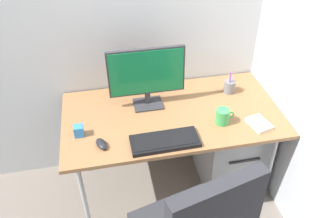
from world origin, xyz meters
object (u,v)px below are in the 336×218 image
object	(u,v)px
mouse	(101,144)
desk_clamp_accessory	(79,131)
keyboard	(165,141)
coffee_mug	(223,116)
notebook	(259,124)
monitor	(147,75)
pen_holder	(230,86)
filing_cabinet	(231,150)

from	to	relation	value
mouse	desk_clamp_accessory	bearing A→B (deg)	115.88
keyboard	mouse	distance (m)	0.39
desk_clamp_accessory	keyboard	bearing A→B (deg)	-19.32
coffee_mug	desk_clamp_accessory	distance (m)	0.92
notebook	desk_clamp_accessory	distance (m)	1.16
monitor	coffee_mug	bearing A→B (deg)	-34.47
notebook	coffee_mug	world-z (taller)	coffee_mug
pen_holder	filing_cabinet	bearing A→B (deg)	-87.61
monitor	pen_holder	xyz separation A→B (m)	(0.61, 0.03, -0.19)
notebook	coffee_mug	bearing A→B (deg)	148.35
mouse	notebook	distance (m)	1.02
mouse	coffee_mug	size ratio (longest dim) A/B	0.87
notebook	desk_clamp_accessory	bearing A→B (deg)	159.22
monitor	keyboard	world-z (taller)	monitor
notebook	desk_clamp_accessory	xyz separation A→B (m)	(-1.15, 0.14, 0.02)
mouse	pen_holder	xyz separation A→B (m)	(0.96, 0.40, 0.03)
coffee_mug	desk_clamp_accessory	world-z (taller)	coffee_mug
filing_cabinet	mouse	bearing A→B (deg)	-166.62
coffee_mug	mouse	bearing A→B (deg)	-175.43
monitor	keyboard	distance (m)	0.48
notebook	monitor	bearing A→B (deg)	136.71
monitor	notebook	world-z (taller)	monitor
filing_cabinet	monitor	xyz separation A→B (m)	(-0.62, 0.14, 0.68)
keyboard	mouse	xyz separation A→B (m)	(-0.38, 0.05, 0.00)
keyboard	mouse	world-z (taller)	mouse
keyboard	desk_clamp_accessory	size ratio (longest dim) A/B	5.83
mouse	notebook	world-z (taller)	mouse
monitor	notebook	size ratio (longest dim) A/B	3.23
keyboard	desk_clamp_accessory	bearing A→B (deg)	160.68
pen_holder	desk_clamp_accessory	distance (m)	1.12
mouse	monitor	bearing A→B (deg)	27.36
monitor	coffee_mug	xyz separation A→B (m)	(0.45, -0.31, -0.19)
filing_cabinet	keyboard	world-z (taller)	keyboard
pen_holder	coffee_mug	xyz separation A→B (m)	(-0.17, -0.33, 0.01)
monitor	pen_holder	size ratio (longest dim) A/B	3.00
monitor	mouse	size ratio (longest dim) A/B	4.76
mouse	coffee_mug	world-z (taller)	coffee_mug
filing_cabinet	mouse	xyz separation A→B (m)	(-0.96, -0.23, 0.45)
mouse	notebook	xyz separation A→B (m)	(1.02, -0.01, -0.01)
keyboard	pen_holder	size ratio (longest dim) A/B	2.45
keyboard	notebook	distance (m)	0.64
pen_holder	coffee_mug	world-z (taller)	pen_holder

